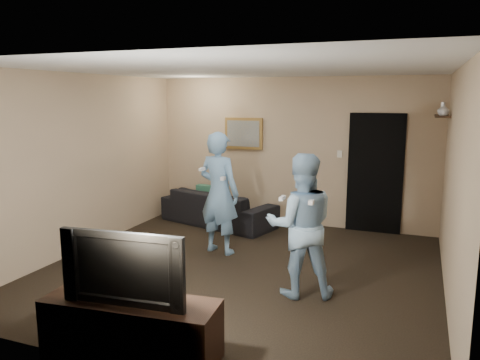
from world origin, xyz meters
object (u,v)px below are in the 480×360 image
at_px(tv_console, 132,330).
at_px(wii_player_right, 301,225).
at_px(television, 129,265).
at_px(wii_player_left, 219,193).
at_px(sofa, 218,207).

bearing_deg(tv_console, wii_player_right, 54.69).
xyz_separation_m(television, wii_player_left, (-0.42, 2.87, 0.04)).
height_order(sofa, tv_console, sofa).
height_order(television, wii_player_left, wii_player_left).
height_order(tv_console, wii_player_right, wii_player_right).
bearing_deg(wii_player_right, wii_player_left, 144.81).
xyz_separation_m(television, wii_player_right, (1.05, 1.83, -0.02)).
bearing_deg(sofa, wii_player_left, 130.02).
height_order(wii_player_left, wii_player_right, wii_player_left).
bearing_deg(television, sofa, 98.39).
relative_size(sofa, wii_player_right, 1.27).
bearing_deg(wii_player_right, sofa, 130.79).
bearing_deg(wii_player_left, television, -81.65).
distance_m(television, wii_player_right, 2.11).
height_order(sofa, television, television).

